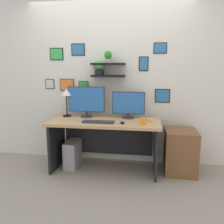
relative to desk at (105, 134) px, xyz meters
The scene contains 12 objects.
ground_plane 0.54m from the desk, 90.00° to the right, with size 8.00×8.00×0.00m, color gray.
back_wall_assembly 0.90m from the desk, 90.49° to the left, with size 4.40×0.24×2.70m.
desk is the anchor object (origin of this frame).
monitor_left 0.59m from the desk, 153.17° to the left, with size 0.57×0.18×0.47m.
monitor_right 0.55m from the desk, 26.81° to the left, with size 0.49×0.18×0.40m.
keyboard 0.30m from the desk, 108.43° to the right, with size 0.44×0.14×0.02m, color #2D2D33.
computer_mouse 0.41m from the desk, 37.37° to the right, with size 0.06×0.09×0.03m, color black.
desk_lamp 0.85m from the desk, 166.57° to the left, with size 0.16×0.16×0.43m.
cell_phone 0.68m from the desk, ahead, with size 0.07×0.14×0.01m, color orange.
coffee_mug 0.65m from the desk, 22.26° to the right, with size 0.08×0.08×0.09m, color orange.
drawer_cabinet 1.11m from the desk, ahead, with size 0.44×0.50×0.63m, color brown.
computer_tower_left 0.61m from the desk, behind, with size 0.18×0.40×0.40m, color #99999E.
Camera 1 is at (0.60, -3.24, 1.50)m, focal length 37.74 mm.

